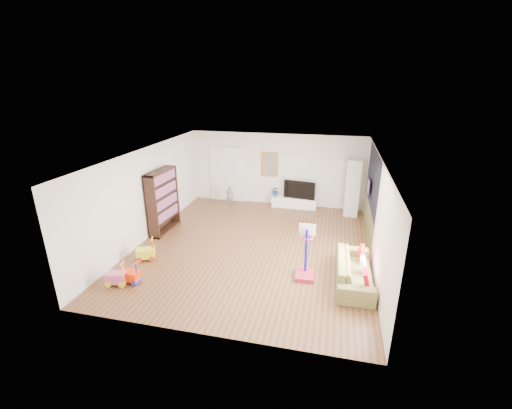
% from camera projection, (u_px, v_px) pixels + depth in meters
% --- Properties ---
extents(floor, '(6.50, 7.50, 0.00)m').
position_uv_depth(floor, '(253.00, 246.00, 9.91)').
color(floor, brown).
rests_on(floor, ground).
extents(ceiling, '(6.50, 7.50, 0.00)m').
position_uv_depth(ceiling, '(253.00, 154.00, 8.97)').
color(ceiling, white).
rests_on(ceiling, ground).
extents(wall_back, '(6.50, 0.00, 2.70)m').
position_uv_depth(wall_back, '(276.00, 170.00, 12.87)').
color(wall_back, silver).
rests_on(wall_back, ground).
extents(wall_front, '(6.50, 0.00, 2.70)m').
position_uv_depth(wall_front, '(202.00, 273.00, 6.01)').
color(wall_front, silver).
rests_on(wall_front, ground).
extents(wall_left, '(0.00, 7.50, 2.70)m').
position_uv_depth(wall_left, '(146.00, 194.00, 10.14)').
color(wall_left, white).
rests_on(wall_left, ground).
extents(wall_right, '(0.00, 7.50, 2.70)m').
position_uv_depth(wall_right, '(376.00, 212.00, 8.74)').
color(wall_right, silver).
rests_on(wall_right, ground).
extents(navy_accent, '(0.01, 3.20, 1.70)m').
position_uv_depth(navy_accent, '(373.00, 179.00, 9.85)').
color(navy_accent, black).
rests_on(navy_accent, wall_right).
extents(olive_wainscot, '(0.01, 3.20, 1.00)m').
position_uv_depth(olive_wainscot, '(368.00, 222.00, 10.32)').
color(olive_wainscot, brown).
rests_on(olive_wainscot, wall_right).
extents(doorway, '(1.45, 0.06, 2.10)m').
position_uv_depth(doorway, '(228.00, 175.00, 13.34)').
color(doorway, white).
rests_on(doorway, ground).
extents(painting_back, '(0.62, 0.06, 0.92)m').
position_uv_depth(painting_back, '(270.00, 164.00, 12.82)').
color(painting_back, gold).
rests_on(painting_back, wall_back).
extents(artwork_right, '(0.04, 0.56, 0.46)m').
position_uv_depth(artwork_right, '(369.00, 187.00, 10.15)').
color(artwork_right, '#7F3F8C').
rests_on(artwork_right, wall_right).
extents(media_console, '(1.66, 0.42, 0.39)m').
position_uv_depth(media_console, '(294.00, 202.00, 12.87)').
color(media_console, white).
rests_on(media_console, ground).
extents(tall_cabinet, '(0.48, 0.48, 2.01)m').
position_uv_depth(tall_cabinet, '(353.00, 188.00, 11.85)').
color(tall_cabinet, silver).
rests_on(tall_cabinet, ground).
extents(bookshelf, '(0.42, 1.37, 1.97)m').
position_uv_depth(bookshelf, '(163.00, 201.00, 10.63)').
color(bookshelf, '#311B11').
rests_on(bookshelf, ground).
extents(sofa, '(0.85, 2.10, 0.61)m').
position_uv_depth(sofa, '(354.00, 270.00, 8.09)').
color(sofa, olive).
rests_on(sofa, ground).
extents(basketball_hoop, '(0.48, 0.58, 1.34)m').
position_uv_depth(basketball_hoop, '(306.00, 253.00, 8.14)').
color(basketball_hoop, '#AD2239').
rests_on(basketball_hoop, ground).
extents(ride_on_yellow, '(0.54, 0.44, 0.62)m').
position_uv_depth(ride_on_yellow, '(145.00, 249.00, 9.07)').
color(ride_on_yellow, '#FCF820').
rests_on(ride_on_yellow, ground).
extents(ride_on_orange, '(0.45, 0.31, 0.56)m').
position_uv_depth(ride_on_orange, '(130.00, 272.00, 8.06)').
color(ride_on_orange, '#F93400').
rests_on(ride_on_orange, ground).
extents(ride_on_pink, '(0.49, 0.35, 0.59)m').
position_uv_depth(ride_on_pink, '(116.00, 274.00, 7.96)').
color(ride_on_pink, '#E45E90').
rests_on(ride_on_pink, ground).
extents(child, '(0.33, 0.25, 0.82)m').
position_uv_depth(child, '(230.00, 196.00, 12.89)').
color(child, gray).
rests_on(child, ground).
extents(tv, '(1.18, 0.32, 0.68)m').
position_uv_depth(tv, '(300.00, 189.00, 12.66)').
color(tv, black).
rests_on(tv, media_console).
extents(vase_plant, '(0.36, 0.32, 0.39)m').
position_uv_depth(vase_plant, '(276.00, 191.00, 12.92)').
color(vase_plant, '#214892').
rests_on(vase_plant, media_console).
extents(pillow_left, '(0.10, 0.37, 0.37)m').
position_uv_depth(pillow_left, '(366.00, 279.00, 7.42)').
color(pillow_left, red).
rests_on(pillow_left, sofa).
extents(pillow_center, '(0.12, 0.36, 0.35)m').
position_uv_depth(pillow_center, '(363.00, 264.00, 8.00)').
color(pillow_center, white).
rests_on(pillow_center, sofa).
extents(pillow_right, '(0.18, 0.36, 0.35)m').
position_uv_depth(pillow_right, '(362.00, 253.00, 8.53)').
color(pillow_right, '#B20004').
rests_on(pillow_right, sofa).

